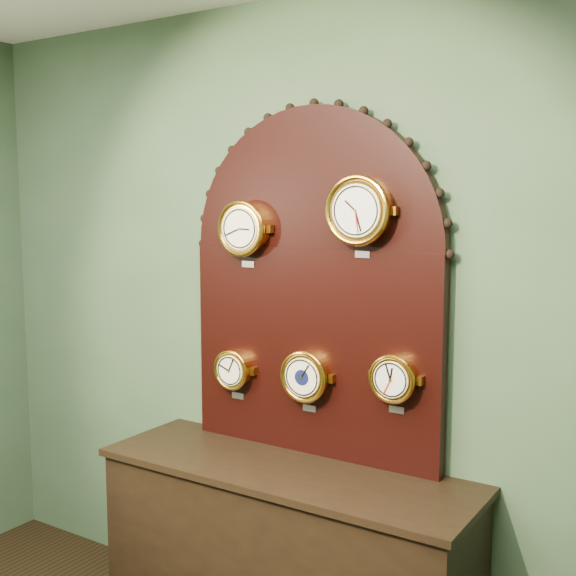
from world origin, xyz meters
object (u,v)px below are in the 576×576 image
Objects in this scene: display_board at (313,273)px; arabic_clock at (359,211)px; hygrometer at (234,369)px; tide_clock at (394,378)px; shop_counter at (285,564)px; barometer at (306,376)px; roman_clock at (244,229)px.

display_board reaches higher than arabic_clock.
hygrometer is 0.95× the size of tide_clock.
shop_counter is 6.38× the size of tide_clock.
display_board is at bearing 93.88° from barometer.
display_board is 0.60m from hygrometer.
hygrometer reaches higher than shop_counter.
tide_clock is at bearing -9.02° from display_board.
shop_counter is at bearing -91.69° from barometer.
barometer is 1.11× the size of tide_clock.
shop_counter is 4.79× the size of arabic_clock.
barometer is (0.39, -0.00, 0.02)m from hygrometer.
hygrometer is at bearing 178.54° from roman_clock.
hygrometer is at bearing 157.99° from shop_counter.
hygrometer is (-0.63, 0.00, -0.73)m from arabic_clock.
tide_clock is at bearing 20.38° from shop_counter.
display_board is 0.45m from barometer.
shop_counter is 1.25m from display_board.
shop_counter is 5.75× the size of barometer.
tide_clock is at bearing 0.10° from roman_clock.
arabic_clock is 0.68m from tide_clock.
arabic_clock reaches higher than tide_clock.
barometer is (0.32, 0.00, -0.62)m from roman_clock.
display_board is at bearing 9.73° from hygrometer.
barometer is at bearing -179.88° from tide_clock.
hygrometer is 0.39m from barometer.
arabic_clock is (0.25, 0.15, 1.49)m from shop_counter.
display_board reaches higher than roman_clock.
tide_clock is at bearing -0.02° from hygrometer.
hygrometer is at bearing -170.27° from display_board.
tide_clock is (0.41, 0.00, 0.05)m from barometer.
roman_clock is at bearing -1.46° from hygrometer.
display_board reaches higher than shop_counter.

